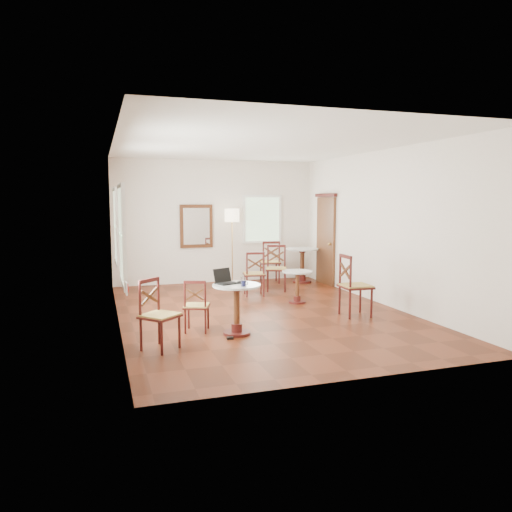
{
  "coord_description": "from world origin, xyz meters",
  "views": [
    {
      "loc": [
        -2.78,
        -8.23,
        2.04
      ],
      "look_at": [
        0.0,
        0.3,
        1.0
      ],
      "focal_mm": 34.11,
      "sensor_mm": 36.0,
      "label": 1
    }
  ],
  "objects_px": {
    "cafe_table_near": "(237,303)",
    "laptop": "(225,280)",
    "chair_mid_a": "(254,274)",
    "water_glass": "(243,281)",
    "chair_back_a": "(270,262)",
    "mouse": "(240,282)",
    "power_adapter": "(230,338)",
    "chair_back_b": "(276,268)",
    "cafe_table_back": "(302,261)",
    "chair_near_b": "(158,315)",
    "floor_lamp": "(232,220)",
    "chair_near_a": "(196,306)",
    "chair_mid_b": "(354,286)",
    "cafe_table_mid": "(297,283)",
    "navy_mug": "(244,283)"
  },
  "relations": [
    {
      "from": "chair_mid_b",
      "to": "navy_mug",
      "type": "relative_size",
      "value": 10.24
    },
    {
      "from": "laptop",
      "to": "floor_lamp",
      "type": "bearing_deg",
      "value": 50.1
    },
    {
      "from": "cafe_table_near",
      "to": "chair_mid_b",
      "type": "xyz_separation_m",
      "value": [
        2.28,
        0.49,
        0.07
      ]
    },
    {
      "from": "chair_near_b",
      "to": "power_adapter",
      "type": "distance_m",
      "value": 1.16
    },
    {
      "from": "power_adapter",
      "to": "cafe_table_near",
      "type": "bearing_deg",
      "value": 54.76
    },
    {
      "from": "cafe_table_mid",
      "to": "chair_near_b",
      "type": "relative_size",
      "value": 0.66
    },
    {
      "from": "chair_near_a",
      "to": "laptop",
      "type": "height_order",
      "value": "laptop"
    },
    {
      "from": "cafe_table_near",
      "to": "laptop",
      "type": "xyz_separation_m",
      "value": [
        -0.15,
        0.14,
        0.35
      ]
    },
    {
      "from": "chair_near_a",
      "to": "chair_mid_b",
      "type": "bearing_deg",
      "value": -156.83
    },
    {
      "from": "cafe_table_back",
      "to": "chair_back_b",
      "type": "bearing_deg",
      "value": -140.32
    },
    {
      "from": "floor_lamp",
      "to": "mouse",
      "type": "relative_size",
      "value": 17.18
    },
    {
      "from": "chair_back_b",
      "to": "power_adapter",
      "type": "distance_m",
      "value": 4.0
    },
    {
      "from": "chair_near_a",
      "to": "water_glass",
      "type": "distance_m",
      "value": 0.85
    },
    {
      "from": "cafe_table_near",
      "to": "mouse",
      "type": "height_order",
      "value": "mouse"
    },
    {
      "from": "floor_lamp",
      "to": "cafe_table_near",
      "type": "bearing_deg",
      "value": -104.42
    },
    {
      "from": "power_adapter",
      "to": "cafe_table_mid",
      "type": "bearing_deg",
      "value": 46.82
    },
    {
      "from": "cafe_table_back",
      "to": "chair_near_b",
      "type": "distance_m",
      "value": 5.97
    },
    {
      "from": "chair_near_a",
      "to": "chair_near_b",
      "type": "bearing_deg",
      "value": 67.48
    },
    {
      "from": "chair_near_b",
      "to": "power_adapter",
      "type": "xyz_separation_m",
      "value": [
        1.05,
        0.15,
        -0.46
      ]
    },
    {
      "from": "chair_back_a",
      "to": "chair_back_b",
      "type": "xyz_separation_m",
      "value": [
        -0.21,
        -1.02,
        -0.01
      ]
    },
    {
      "from": "chair_back_b",
      "to": "mouse",
      "type": "bearing_deg",
      "value": -99.0
    },
    {
      "from": "chair_back_b",
      "to": "water_glass",
      "type": "distance_m",
      "value": 3.67
    },
    {
      "from": "chair_mid_b",
      "to": "floor_lamp",
      "type": "height_order",
      "value": "floor_lamp"
    },
    {
      "from": "cafe_table_mid",
      "to": "navy_mug",
      "type": "xyz_separation_m",
      "value": [
        -1.7,
        -2.01,
        0.42
      ]
    },
    {
      "from": "power_adapter",
      "to": "navy_mug",
      "type": "bearing_deg",
      "value": 13.38
    },
    {
      "from": "cafe_table_back",
      "to": "laptop",
      "type": "height_order",
      "value": "laptop"
    },
    {
      "from": "chair_back_a",
      "to": "navy_mug",
      "type": "bearing_deg",
      "value": 75.37
    },
    {
      "from": "chair_back_a",
      "to": "mouse",
      "type": "distance_m",
      "value": 4.59
    },
    {
      "from": "chair_back_a",
      "to": "power_adapter",
      "type": "distance_m",
      "value": 4.99
    },
    {
      "from": "chair_back_b",
      "to": "floor_lamp",
      "type": "distance_m",
      "value": 1.75
    },
    {
      "from": "chair_back_b",
      "to": "laptop",
      "type": "relative_size",
      "value": 2.64
    },
    {
      "from": "cafe_table_mid",
      "to": "chair_near_b",
      "type": "distance_m",
      "value": 3.71
    },
    {
      "from": "cafe_table_mid",
      "to": "chair_mid_a",
      "type": "bearing_deg",
      "value": 121.38
    },
    {
      "from": "chair_mid_b",
      "to": "laptop",
      "type": "height_order",
      "value": "chair_mid_b"
    },
    {
      "from": "cafe_table_mid",
      "to": "chair_near_a",
      "type": "relative_size",
      "value": 0.78
    },
    {
      "from": "power_adapter",
      "to": "chair_mid_a",
      "type": "bearing_deg",
      "value": 66.01
    },
    {
      "from": "cafe_table_back",
      "to": "floor_lamp",
      "type": "height_order",
      "value": "floor_lamp"
    },
    {
      "from": "chair_mid_a",
      "to": "chair_back_a",
      "type": "height_order",
      "value": "chair_back_a"
    },
    {
      "from": "chair_near_a",
      "to": "water_glass",
      "type": "relative_size",
      "value": 7.21
    },
    {
      "from": "cafe_table_near",
      "to": "chair_back_a",
      "type": "relative_size",
      "value": 0.74
    },
    {
      "from": "chair_near_b",
      "to": "water_glass",
      "type": "xyz_separation_m",
      "value": [
        1.31,
        0.37,
        0.35
      ]
    },
    {
      "from": "power_adapter",
      "to": "laptop",
      "type": "bearing_deg",
      "value": 86.39
    },
    {
      "from": "chair_mid_a",
      "to": "laptop",
      "type": "xyz_separation_m",
      "value": [
        -1.32,
        -2.64,
        0.35
      ]
    },
    {
      "from": "floor_lamp",
      "to": "mouse",
      "type": "height_order",
      "value": "floor_lamp"
    },
    {
      "from": "cafe_table_near",
      "to": "chair_back_a",
      "type": "xyz_separation_m",
      "value": [
        2.04,
        4.21,
        0.04
      ]
    },
    {
      "from": "chair_mid_b",
      "to": "floor_lamp",
      "type": "distance_m",
      "value": 4.21
    },
    {
      "from": "chair_mid_b",
      "to": "cafe_table_mid",
      "type": "bearing_deg",
      "value": 23.78
    },
    {
      "from": "cafe_table_near",
      "to": "mouse",
      "type": "bearing_deg",
      "value": 41.68
    },
    {
      "from": "chair_mid_a",
      "to": "water_glass",
      "type": "relative_size",
      "value": 8.34
    },
    {
      "from": "chair_near_b",
      "to": "chair_back_b",
      "type": "xyz_separation_m",
      "value": [
        3.05,
        3.58,
        0.03
      ]
    }
  ]
}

